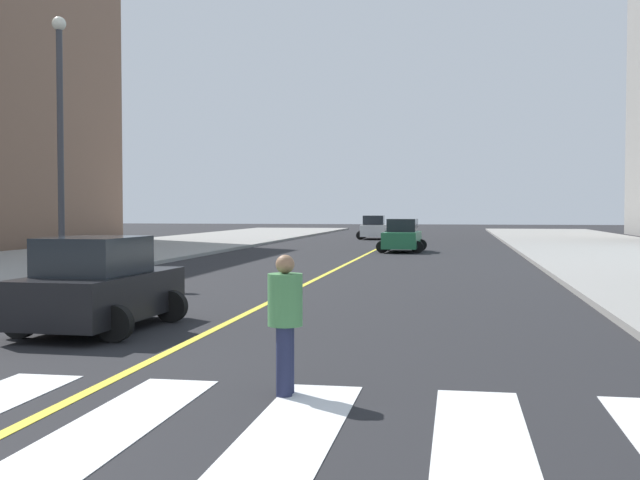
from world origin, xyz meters
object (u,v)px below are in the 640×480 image
(car_white_third, at_px, (374,228))
(pedestrian_crossing, at_px, (285,318))
(car_green_second, at_px, (402,236))
(car_black_nearest, at_px, (99,287))
(street_lamp, at_px, (60,124))

(car_white_third, relative_size, pedestrian_crossing, 2.38)
(car_green_second, distance_m, pedestrian_crossing, 30.92)
(car_black_nearest, relative_size, car_green_second, 1.00)
(car_green_second, xyz_separation_m, street_lamp, (-9.67, -16.58, 4.08))
(car_white_third, bearing_deg, car_green_second, -81.28)
(car_black_nearest, height_order, car_white_third, car_white_third)
(pedestrian_crossing, height_order, street_lamp, street_lamp)
(car_white_third, relative_size, street_lamp, 0.48)
(car_white_third, distance_m, street_lamp, 34.11)
(pedestrian_crossing, xyz_separation_m, street_lamp, (-10.45, 14.33, 3.97))
(car_black_nearest, relative_size, pedestrian_crossing, 2.33)
(pedestrian_crossing, bearing_deg, car_green_second, 177.98)
(car_green_second, height_order, pedestrian_crossing, car_green_second)
(car_black_nearest, xyz_separation_m, car_green_second, (3.53, 26.72, 0.00))
(car_black_nearest, height_order, car_green_second, car_green_second)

